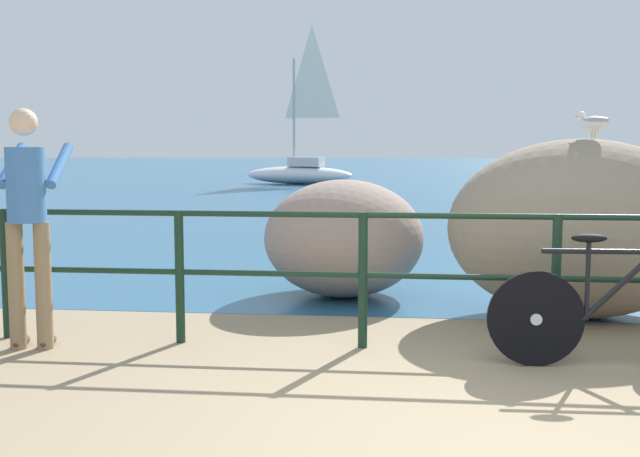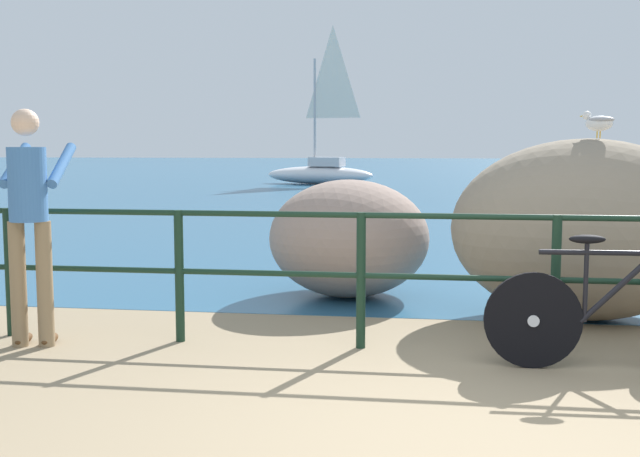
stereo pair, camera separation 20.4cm
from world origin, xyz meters
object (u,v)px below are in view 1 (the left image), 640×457
at_px(breakwater_boulder_main, 580,229).
at_px(sailboat, 300,166).
at_px(person_at_railing, 28,216).
at_px(seagull, 593,122).
at_px(bicycle, 637,301).
at_px(breakwater_boulder_left, 344,238).

xyz_separation_m(breakwater_boulder_main, sailboat, (-5.66, 23.62, -0.08)).
bearing_deg(breakwater_boulder_main, person_at_railing, -160.23).
relative_size(seagull, sailboat, 0.05).
bearing_deg(bicycle, sailboat, 101.04).
bearing_deg(sailboat, breakwater_boulder_left, 111.08).
bearing_deg(seagull, sailboat, -31.58).
bearing_deg(breakwater_boulder_main, seagull, -40.89).
xyz_separation_m(person_at_railing, seagull, (4.36, 1.48, 0.72)).
relative_size(breakwater_boulder_main, breakwater_boulder_left, 1.43).
bearing_deg(breakwater_boulder_left, sailboat, 98.78).
distance_m(breakwater_boulder_main, breakwater_boulder_left, 2.27).
bearing_deg(sailboat, seagull, 115.92).
bearing_deg(breakwater_boulder_main, sailboat, 103.48).
distance_m(bicycle, breakwater_boulder_main, 1.64).
bearing_deg(bicycle, seagull, 87.32).
bearing_deg(seagull, person_at_railing, 63.55).
relative_size(bicycle, person_at_railing, 0.96).
distance_m(breakwater_boulder_left, seagull, 2.60).
bearing_deg(breakwater_boulder_left, breakwater_boulder_main, -19.31).
distance_m(person_at_railing, breakwater_boulder_left, 3.17).
bearing_deg(seagull, breakwater_boulder_left, 24.65).
height_order(person_at_railing, breakwater_boulder_main, person_at_railing).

